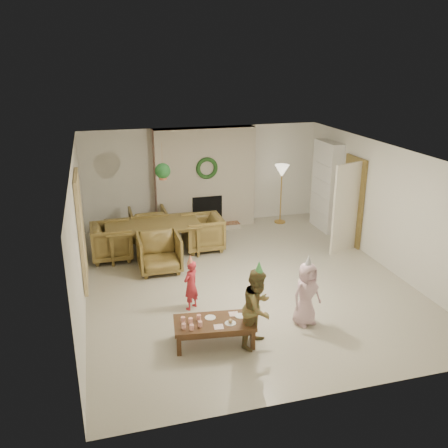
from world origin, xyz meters
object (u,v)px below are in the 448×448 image
object	(u,v)px
dining_table	(153,239)
dining_chair_left	(112,242)
dining_chair_near	(159,253)
child_pink	(306,294)
dining_chair_right	(203,233)
child_plaid	(258,308)
coffee_table_top	(214,323)
child_red	(191,285)
dining_chair_far	(148,224)

from	to	relation	value
dining_table	dining_chair_left	distance (m)	0.89
dining_chair_near	child_pink	distance (m)	3.33
dining_chair_right	child_plaid	world-z (taller)	child_plaid
child_plaid	coffee_table_top	bearing A→B (deg)	118.82
dining_chair_left	child_plaid	bearing A→B (deg)	-153.71
dining_chair_near	child_red	distance (m)	1.71
dining_chair_left	child_pink	xyz separation A→B (m)	(2.89, -3.53, 0.14)
dining_chair_right	child_plaid	xyz separation A→B (m)	(-0.05, -3.90, 0.22)
child_plaid	dining_chair_right	bearing A→B (deg)	45.61
dining_chair_right	coffee_table_top	distance (m)	3.76
dining_chair_left	child_plaid	xyz separation A→B (m)	(1.95, -3.88, 0.22)
dining_table	child_red	xyz separation A→B (m)	(0.31, -2.56, 0.09)
dining_table	child_red	distance (m)	2.59
child_plaid	child_pink	xyz separation A→B (m)	(0.95, 0.35, -0.08)
dining_chair_near	dining_table	bearing A→B (deg)	90.00
dining_chair_near	dining_chair_left	bearing A→B (deg)	135.00
dining_chair_far	child_plaid	xyz separation A→B (m)	(1.07, -4.77, 0.22)
child_plaid	child_pink	size ratio (longest dim) A/B	1.15
child_red	child_pink	world-z (taller)	child_pink
dining_chair_right	child_pink	size ratio (longest dim) A/B	0.80
dining_chair_left	dining_table	bearing A→B (deg)	-90.00
child_red	child_plaid	size ratio (longest dim) A/B	0.72
coffee_table_top	child_pink	world-z (taller)	child_pink
dining_table	coffee_table_top	bearing A→B (deg)	-83.57
coffee_table_top	dining_table	bearing A→B (deg)	103.83
dining_chair_left	child_red	xyz separation A→B (m)	(1.20, -2.56, 0.05)
dining_chair_near	child_pink	bearing A→B (deg)	-53.25
dining_chair_far	child_pink	distance (m)	4.86
dining_table	dining_chair_right	size ratio (longest dim) A/B	2.34
dining_chair_near	child_pink	xyz separation A→B (m)	(2.00, -2.65, 0.14)
dining_chair_near	dining_chair_right	bearing A→B (deg)	38.66
dining_chair_near	dining_chair_right	world-z (taller)	same
dining_chair_near	dining_chair_far	bearing A→B (deg)	90.00
dining_table	dining_chair_left	bearing A→B (deg)	180.00
dining_table	child_plaid	bearing A→B (deg)	-75.07
coffee_table_top	child_pink	distance (m)	1.59
dining_chair_left	child_red	distance (m)	2.83
child_pink	dining_chair_near	bearing A→B (deg)	110.73
child_plaid	child_pink	bearing A→B (deg)	-23.31
dining_chair_far	dining_chair_right	distance (m)	1.42
dining_chair_left	child_pink	bearing A→B (deg)	-141.00
dining_table	child_pink	bearing A→B (deg)	-60.74
coffee_table_top	child_pink	bearing A→B (deg)	12.74
coffee_table_top	child_red	distance (m)	1.14
dining_chair_right	dining_chair_left	bearing A→B (deg)	-90.00
dining_chair_right	child_pink	xyz separation A→B (m)	(0.90, -3.54, 0.14)
dining_chair_far	coffee_table_top	xyz separation A→B (m)	(0.44, -4.58, -0.05)
dining_chair_near	dining_chair_left	distance (m)	1.25
dining_chair_left	dining_chair_right	world-z (taller)	same
dining_table	child_plaid	xyz separation A→B (m)	(1.06, -3.89, 0.26)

